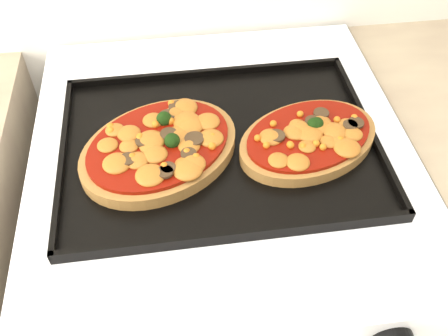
{
  "coord_description": "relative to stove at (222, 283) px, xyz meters",
  "views": [
    {
      "loc": [
        -0.02,
        1.14,
        1.46
      ],
      "look_at": [
        0.04,
        1.63,
        0.92
      ],
      "focal_mm": 40.0,
      "sensor_mm": 36.0,
      "label": 1
    }
  ],
  "objects": [
    {
      "name": "stove",
      "position": [
        0.0,
        0.0,
        0.0
      ],
      "size": [
        0.6,
        0.6,
        0.91
      ],
      "primitive_type": "cube",
      "color": "white",
      "rests_on": "floor"
    },
    {
      "name": "baking_tray",
      "position": [
        -0.01,
        -0.02,
        0.47
      ],
      "size": [
        0.48,
        0.35,
        0.02
      ],
      "primitive_type": "cube",
      "rotation": [
        0.0,
        0.0,
        0.0
      ],
      "color": "black",
      "rests_on": "stove"
    },
    {
      "name": "pizza_left",
      "position": [
        -0.1,
        -0.03,
        0.48
      ],
      "size": [
        0.31,
        0.28,
        0.04
      ],
      "primitive_type": null,
      "rotation": [
        0.0,
        0.0,
        0.52
      ],
      "color": "#A8733A",
      "rests_on": "baking_tray"
    },
    {
      "name": "pizza_right",
      "position": [
        0.13,
        -0.04,
        0.48
      ],
      "size": [
        0.26,
        0.22,
        0.03
      ],
      "primitive_type": null,
      "rotation": [
        0.0,
        0.0,
        0.36
      ],
      "color": "#A8733A",
      "rests_on": "baking_tray"
    }
  ]
}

